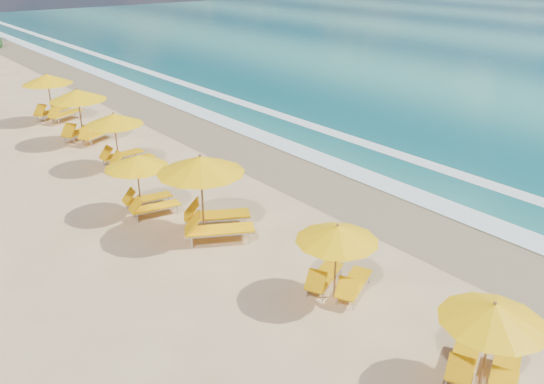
% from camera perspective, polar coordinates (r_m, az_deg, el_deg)
% --- Properties ---
extents(ground, '(160.00, 160.00, 0.00)m').
position_cam_1_polar(ground, '(17.55, -0.00, -3.60)').
color(ground, '#D8B57F').
rests_on(ground, ground).
extents(wet_sand, '(4.00, 160.00, 0.01)m').
position_cam_1_polar(wet_sand, '(20.05, 8.99, -0.33)').
color(wet_sand, '#897751').
rests_on(wet_sand, ground).
extents(surf_foam, '(4.00, 160.00, 0.01)m').
position_cam_1_polar(surf_foam, '(21.98, 13.81, 1.48)').
color(surf_foam, white).
rests_on(surf_foam, ground).
extents(station_2, '(2.68, 2.66, 2.05)m').
position_cam_1_polar(station_2, '(11.81, 21.43, -13.66)').
color(station_2, olive).
rests_on(station_2, ground).
extents(station_3, '(2.71, 2.71, 2.06)m').
position_cam_1_polar(station_3, '(13.79, 6.81, -6.35)').
color(station_3, olive).
rests_on(station_3, ground).
extents(station_4, '(3.53, 3.53, 2.64)m').
position_cam_1_polar(station_4, '(16.56, -6.51, 0.16)').
color(station_4, olive).
rests_on(station_4, ground).
extents(station_5, '(2.49, 2.37, 2.10)m').
position_cam_1_polar(station_5, '(18.51, -13.09, 1.23)').
color(station_5, olive).
rests_on(station_5, ground).
extents(station_6, '(2.56, 2.38, 2.31)m').
position_cam_1_polar(station_6, '(22.88, -15.34, 5.56)').
color(station_6, olive).
rests_on(station_6, ground).
extents(station_7, '(3.40, 3.40, 2.55)m').
position_cam_1_polar(station_7, '(26.54, -18.85, 7.83)').
color(station_7, olive).
rests_on(station_7, ground).
extents(station_8, '(3.32, 3.31, 2.52)m').
position_cam_1_polar(station_8, '(30.64, -21.63, 9.35)').
color(station_8, olive).
rests_on(station_8, ground).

